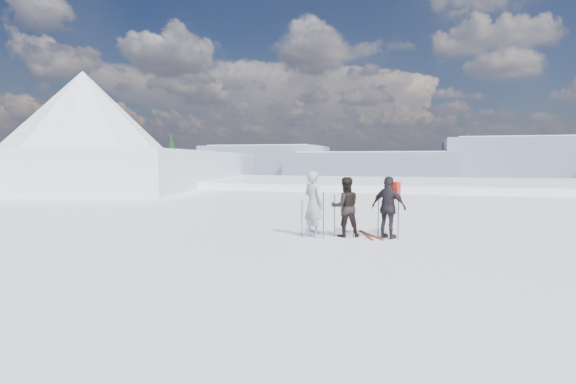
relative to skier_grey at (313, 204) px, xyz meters
name	(u,v)px	position (x,y,z in m)	size (l,w,h in m)	color
lake_basin	(397,261)	(1.62, 26.21, -7.50)	(820.00, 820.00, 71.62)	white
far_mountain_range	(445,168)	(31.23, 451.00, -8.19)	(770.00, 110.00, 53.00)	slate
near_ridge	(126,217)	(-24.94, 25.55, -4.48)	(31.37, 35.68, 25.62)	white
skier_grey	(313,204)	(0.00, 0.00, 0.00)	(0.73, 0.48, 2.00)	#8D939A
skier_dark	(345,207)	(0.92, 0.30, -0.10)	(0.88, 0.68, 1.81)	black
skier_pack	(389,207)	(2.19, 0.34, -0.08)	(1.08, 0.45, 1.84)	black
backpack	(393,167)	(2.29, 0.56, 1.09)	(0.39, 0.22, 0.50)	red
ski_poles	(349,217)	(1.05, 0.12, -0.37)	(2.82, 0.43, 1.36)	black
skis_loose	(368,235)	(1.57, 0.68, -0.99)	(0.95, 1.65, 0.03)	black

